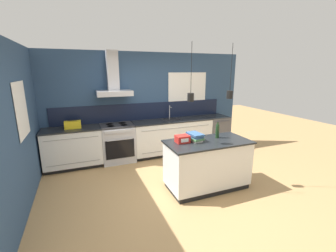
{
  "coord_description": "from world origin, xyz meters",
  "views": [
    {
      "loc": [
        -1.54,
        -3.55,
        2.15
      ],
      "look_at": [
        0.11,
        0.58,
        1.05
      ],
      "focal_mm": 24.0,
      "sensor_mm": 36.0,
      "label": 1
    }
  ],
  "objects": [
    {
      "name": "yellow_toolbox",
      "position": [
        -1.71,
        1.69,
        0.99
      ],
      "size": [
        0.34,
        0.18,
        0.19
      ],
      "color": "gold",
      "rests_on": "counter_run_left"
    },
    {
      "name": "counter_run_left",
      "position": [
        -1.75,
        1.69,
        0.46
      ],
      "size": [
        1.25,
        0.64,
        0.91
      ],
      "color": "black",
      "rests_on": "ground_plane"
    },
    {
      "name": "ground_plane",
      "position": [
        0.0,
        0.0,
        0.0
      ],
      "size": [
        16.0,
        16.0,
        0.0
      ],
      "primitive_type": "plane",
      "color": "tan",
      "rests_on": "ground"
    },
    {
      "name": "red_supply_box",
      "position": [
        0.11,
        -0.11,
        0.97
      ],
      "size": [
        0.24,
        0.19,
        0.13
      ],
      "color": "red",
      "rests_on": "kitchen_island"
    },
    {
      "name": "counter_run_sink",
      "position": [
        0.67,
        1.69,
        0.46
      ],
      "size": [
        2.1,
        0.64,
        1.26
      ],
      "color": "black",
      "rests_on": "ground_plane"
    },
    {
      "name": "oven_range",
      "position": [
        -0.75,
        1.69,
        0.46
      ],
      "size": [
        0.76,
        0.66,
        0.91
      ],
      "color": "#B5B5BA",
      "rests_on": "ground_plane"
    },
    {
      "name": "dishwasher",
      "position": [
        2.01,
        1.69,
        0.46
      ],
      "size": [
        0.58,
        0.65,
        0.91
      ],
      "color": "#4C4C51",
      "rests_on": "ground_plane"
    },
    {
      "name": "wall_left",
      "position": [
        -2.43,
        0.7,
        1.3
      ],
      "size": [
        0.08,
        3.8,
        2.6
      ],
      "color": "navy",
      "rests_on": "ground_plane"
    },
    {
      "name": "kitchen_island",
      "position": [
        0.57,
        -0.23,
        0.46
      ],
      "size": [
        1.54,
        0.77,
        0.91
      ],
      "color": "black",
      "rests_on": "ground_plane"
    },
    {
      "name": "wall_back",
      "position": [
        -0.04,
        2.0,
        1.35
      ],
      "size": [
        5.6,
        2.39,
        2.6
      ],
      "color": "navy",
      "rests_on": "ground_plane"
    },
    {
      "name": "book_stack",
      "position": [
        0.36,
        -0.1,
        0.98
      ],
      "size": [
        0.28,
        0.37,
        0.14
      ],
      "color": "silver",
      "rests_on": "kitchen_island"
    },
    {
      "name": "bottle_on_island",
      "position": [
        0.84,
        -0.11,
        1.04
      ],
      "size": [
        0.07,
        0.07,
        0.32
      ],
      "color": "#193319",
      "rests_on": "kitchen_island"
    }
  ]
}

